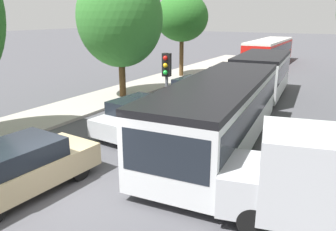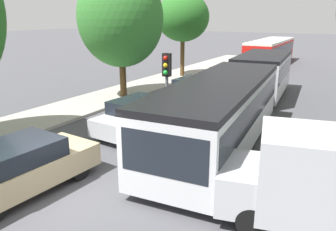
{
  "view_description": "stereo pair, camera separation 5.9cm",
  "coord_description": "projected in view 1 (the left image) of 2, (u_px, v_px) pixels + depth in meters",
  "views": [
    {
      "loc": [
        6.02,
        -5.53,
        4.76
      ],
      "look_at": [
        0.2,
        4.68,
        1.2
      ],
      "focal_mm": 35.0,
      "sensor_mm": 36.0,
      "label": 1
    },
    {
      "loc": [
        6.07,
        -5.5,
        4.76
      ],
      "look_at": [
        0.2,
        4.68,
        1.2
      ],
      "focal_mm": 35.0,
      "sensor_mm": 36.0,
      "label": 2
    }
  ],
  "objects": [
    {
      "name": "ground_plane",
      "position": [
        76.0,
        201.0,
        8.83
      ],
      "size": [
        200.0,
        200.0,
        0.0
      ],
      "primitive_type": "plane",
      "color": "#47474C"
    },
    {
      "name": "tree_left_far",
      "position": [
        182.0,
        18.0,
        25.53
      ],
      "size": [
        4.1,
        4.1,
        6.6
      ],
      "color": "#51381E",
      "rests_on": "ground"
    },
    {
      "name": "queued_car_graphite",
      "position": [
        226.0,
        76.0,
        23.1
      ],
      "size": [
        2.04,
        4.27,
        1.45
      ],
      "rotation": [
        0.0,
        0.0,
        1.5
      ],
      "color": "#47474C",
      "rests_on": "ground"
    },
    {
      "name": "articulated_bus",
      "position": [
        242.0,
        89.0,
        15.34
      ],
      "size": [
        4.17,
        17.6,
        2.59
      ],
      "rotation": [
        0.0,
        0.0,
        -1.48
      ],
      "color": "silver",
      "rests_on": "ground"
    },
    {
      "name": "traffic_light",
      "position": [
        167.0,
        76.0,
        12.92
      ],
      "size": [
        0.35,
        0.38,
        3.4
      ],
      "rotation": [
        0.0,
        0.0,
        -1.41
      ],
      "color": "#56595E",
      "rests_on": "ground"
    },
    {
      "name": "queued_car_silver",
      "position": [
        139.0,
        115.0,
        13.85
      ],
      "size": [
        2.08,
        4.36,
        1.48
      ],
      "rotation": [
        0.0,
        0.0,
        1.5
      ],
      "color": "#B7BABF",
      "rests_on": "ground"
    },
    {
      "name": "queued_car_tan",
      "position": [
        21.0,
        167.0,
        9.07
      ],
      "size": [
        2.1,
        4.4,
        1.49
      ],
      "rotation": [
        0.0,
        0.0,
        1.5
      ],
      "color": "tan",
      "rests_on": "ground"
    },
    {
      "name": "queued_car_navy",
      "position": [
        193.0,
        90.0,
        18.83
      ],
      "size": [
        1.99,
        4.17,
        1.41
      ],
      "rotation": [
        0.0,
        0.0,
        1.5
      ],
      "color": "navy",
      "rests_on": "ground"
    },
    {
      "name": "tree_left_mid",
      "position": [
        120.0,
        21.0,
        18.67
      ],
      "size": [
        4.89,
        4.89,
        7.43
      ],
      "color": "#51381E",
      "rests_on": "ground"
    },
    {
      "name": "kerb_strip_left",
      "position": [
        153.0,
        83.0,
        24.16
      ],
      "size": [
        3.2,
        39.25,
        0.14
      ],
      "primitive_type": "cube",
      "color": "#9E998E",
      "rests_on": "ground"
    },
    {
      "name": "city_bus_rear",
      "position": [
        269.0,
        50.0,
        33.6
      ],
      "size": [
        2.79,
        11.68,
        2.5
      ],
      "rotation": [
        0.0,
        0.0,
        1.59
      ],
      "color": "red",
      "rests_on": "ground"
    }
  ]
}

